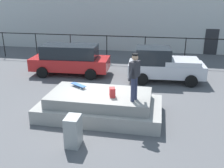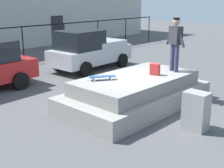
# 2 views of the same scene
# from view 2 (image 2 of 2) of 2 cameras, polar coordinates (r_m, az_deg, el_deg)

# --- Properties ---
(ground_plane) EXTENTS (60.00, 60.00, 0.00)m
(ground_plane) POSITION_cam_2_polar(r_m,az_deg,el_deg) (9.67, 3.20, -4.03)
(ground_plane) COLOR #4C4C4F
(concrete_ledge) EXTENTS (4.77, 2.52, 0.94)m
(concrete_ledge) POSITION_cam_2_polar(r_m,az_deg,el_deg) (9.56, 4.43, -1.58)
(concrete_ledge) COLOR gray
(concrete_ledge) RESTS_ON ground_plane
(skateboarder) EXTENTS (0.39, 0.88, 1.71)m
(skateboarder) POSITION_cam_2_polar(r_m,az_deg,el_deg) (10.07, 11.61, 7.82)
(skateboarder) COLOR #2D334C
(skateboarder) RESTS_ON concrete_ledge
(skateboard) EXTENTS (0.76, 0.59, 0.12)m
(skateboard) POSITION_cam_2_polar(r_m,az_deg,el_deg) (8.96, -1.82, 1.37)
(skateboard) COLOR #264C8C
(skateboard) RESTS_ON concrete_ledge
(backpack) EXTENTS (0.27, 0.33, 0.36)m
(backpack) POSITION_cam_2_polar(r_m,az_deg,el_deg) (9.63, 7.93, 2.73)
(backpack) COLOR red
(backpack) RESTS_ON concrete_ledge
(car_silver_pickup_mid) EXTENTS (4.14, 2.15, 1.84)m
(car_silver_pickup_mid) POSITION_cam_2_polar(r_m,az_deg,el_deg) (14.39, -4.29, 6.32)
(car_silver_pickup_mid) COLOR #B7B7BC
(car_silver_pickup_mid) RESTS_ON ground_plane
(utility_box) EXTENTS (0.45, 0.61, 0.99)m
(utility_box) POSITION_cam_2_polar(r_m,az_deg,el_deg) (8.12, 15.22, -4.83)
(utility_box) COLOR gray
(utility_box) RESTS_ON ground_plane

